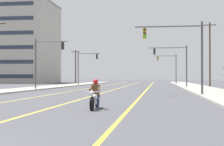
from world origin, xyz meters
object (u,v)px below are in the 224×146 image
at_px(traffic_signal_near_left, 45,56).
at_px(traffic_signal_mid_right, 175,59).
at_px(traffic_signal_near_right, 182,46).
at_px(utility_pole_left_far, 76,66).
at_px(utility_pole_right_far, 210,53).
at_px(apartment_building_far_left_block, 11,43).
at_px(motorcycle_with_rider, 95,97).
at_px(traffic_signal_far_right, 170,65).
at_px(traffic_signal_mid_left, 84,63).

bearing_deg(traffic_signal_near_left, traffic_signal_mid_right, 34.42).
distance_m(traffic_signal_near_right, utility_pole_left_far, 55.40).
height_order(utility_pole_right_far, apartment_building_far_left_block, apartment_building_far_left_block).
relative_size(motorcycle_with_rider, utility_pole_right_far, 0.21).
bearing_deg(traffic_signal_mid_right, traffic_signal_far_right, 90.41).
relative_size(motorcycle_with_rider, traffic_signal_near_right, 0.35).
bearing_deg(apartment_building_far_left_block, traffic_signal_mid_right, -40.22).
xyz_separation_m(motorcycle_with_rider, traffic_signal_mid_left, (-10.38, 45.24, 3.47)).
bearing_deg(traffic_signal_near_right, apartment_building_far_left_block, 125.68).
xyz_separation_m(utility_pole_right_far, utility_pole_left_far, (-27.97, 23.12, -1.19)).
distance_m(motorcycle_with_rider, traffic_signal_near_right, 14.25).
distance_m(utility_pole_left_far, apartment_building_far_left_block, 20.51).
bearing_deg(utility_pole_left_far, traffic_signal_mid_right, -52.93).
xyz_separation_m(traffic_signal_near_left, traffic_signal_mid_right, (16.11, 11.04, 0.09)).
relative_size(traffic_signal_near_right, traffic_signal_near_left, 1.00).
bearing_deg(utility_pole_right_far, traffic_signal_far_right, 113.83).
relative_size(motorcycle_with_rider, traffic_signal_near_left, 0.35).
height_order(traffic_signal_mid_right, utility_pole_left_far, utility_pole_left_far).
bearing_deg(traffic_signal_mid_left, motorcycle_with_rider, -77.08).
bearing_deg(motorcycle_with_rider, traffic_signal_mid_right, 80.86).
height_order(traffic_signal_near_left, traffic_signal_far_right, same).
xyz_separation_m(traffic_signal_near_right, traffic_signal_mid_right, (0.51, 21.68, -0.01)).
distance_m(traffic_signal_far_right, utility_pole_right_far, 14.81).
height_order(motorcycle_with_rider, traffic_signal_near_right, traffic_signal_near_right).
distance_m(motorcycle_with_rider, traffic_signal_near_left, 25.97).
xyz_separation_m(traffic_signal_far_right, apartment_building_far_left_block, (-40.80, 14.93, 6.45)).
xyz_separation_m(traffic_signal_mid_right, traffic_signal_far_right, (-0.14, 19.69, -0.07)).
bearing_deg(utility_pole_left_far, traffic_signal_near_right, -67.01).
xyz_separation_m(traffic_signal_near_left, apartment_building_far_left_block, (-24.83, 45.66, 6.47)).
distance_m(traffic_signal_near_left, apartment_building_far_left_block, 52.38).
xyz_separation_m(traffic_signal_near_right, apartment_building_far_left_block, (-40.42, 56.30, 6.37)).
height_order(traffic_signal_mid_right, traffic_signal_far_right, same).
height_order(traffic_signal_near_right, traffic_signal_far_right, same).
height_order(traffic_signal_near_left, traffic_signal_mid_left, same).
distance_m(utility_pole_right_far, utility_pole_left_far, 36.31).
bearing_deg(traffic_signal_far_right, traffic_signal_mid_left, -150.39).
distance_m(traffic_signal_mid_right, traffic_signal_mid_left, 19.20).
bearing_deg(traffic_signal_far_right, traffic_signal_mid_right, -89.59).
xyz_separation_m(traffic_signal_mid_right, traffic_signal_mid_left, (-15.94, 10.72, -0.09)).
bearing_deg(traffic_signal_mid_right, apartment_building_far_left_block, 139.78).
distance_m(traffic_signal_mid_right, utility_pole_left_far, 36.75).
bearing_deg(traffic_signal_mid_left, traffic_signal_far_right, 29.61).
bearing_deg(traffic_signal_near_left, traffic_signal_near_right, -34.29).
bearing_deg(traffic_signal_mid_right, motorcycle_with_rider, -99.14).
height_order(motorcycle_with_rider, apartment_building_far_left_block, apartment_building_far_left_block).
relative_size(traffic_signal_near_left, utility_pole_right_far, 0.60).
height_order(motorcycle_with_rider, traffic_signal_mid_left, traffic_signal_mid_left).
bearing_deg(traffic_signal_mid_right, utility_pole_left_far, 127.07).
bearing_deg(motorcycle_with_rider, traffic_signal_mid_left, 102.92).
bearing_deg(traffic_signal_mid_left, utility_pole_left_far, 108.47).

